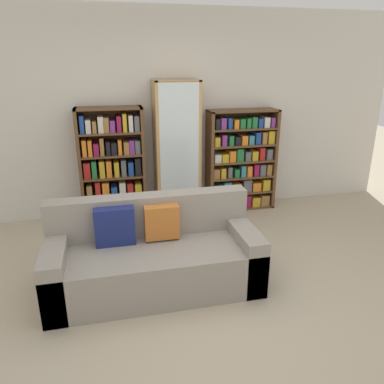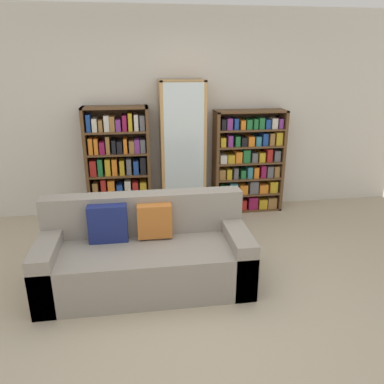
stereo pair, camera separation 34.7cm
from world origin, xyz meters
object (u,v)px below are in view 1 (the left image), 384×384
object	(u,v)px
wine_bottle	(231,217)
display_cabinet	(177,150)
couch	(154,257)
bookshelf_right	(242,162)
bookshelf_left	(112,167)

from	to	relation	value
wine_bottle	display_cabinet	bearing A→B (deg)	130.89
couch	wine_bottle	distance (m)	1.56
couch	bookshelf_right	bearing A→B (deg)	49.16
bookshelf_left	bookshelf_right	size ratio (longest dim) A/B	1.06
display_cabinet	bookshelf_right	bearing A→B (deg)	1.05
bookshelf_right	couch	bearing A→B (deg)	-130.84
display_cabinet	wine_bottle	xyz separation A→B (m)	(0.57, -0.66, -0.75)
couch	bookshelf_right	size ratio (longest dim) A/B	1.36
bookshelf_left	wine_bottle	xyz separation A→B (m)	(1.43, -0.68, -0.58)
couch	bookshelf_left	world-z (taller)	bookshelf_left
couch	wine_bottle	world-z (taller)	couch
bookshelf_right	bookshelf_left	bearing A→B (deg)	180.00
wine_bottle	bookshelf_right	bearing A→B (deg)	61.65
display_cabinet	wine_bottle	distance (m)	1.15
couch	wine_bottle	bearing A→B (deg)	43.03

